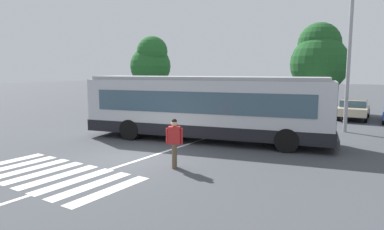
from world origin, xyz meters
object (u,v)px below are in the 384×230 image
Objects in this scene: pedestrian_crossing_street at (174,140)px; parked_car_silver at (244,102)px; parked_car_champagne at (354,108)px; background_tree_left at (151,62)px; background_tree_right at (319,58)px; parked_car_charcoal at (279,103)px; parked_car_white at (313,106)px; twin_arm_street_lamp at (350,31)px; parked_car_black at (216,100)px; city_transit_bus at (205,108)px.

parked_car_silver is at bearing 106.46° from pedestrian_crossing_street.
parked_car_champagne is 0.72× the size of background_tree_left.
parked_car_champagne is (8.07, 0.30, 0.00)m from parked_car_silver.
background_tree_right is at bearing 139.01° from parked_car_champagne.
pedestrian_crossing_street is at bearing -90.74° from background_tree_right.
parked_car_charcoal and parked_car_white have the same top height.
twin_arm_street_lamp is at bearing -13.62° from background_tree_left.
background_tree_right is at bearing 89.26° from pedestrian_crossing_street.
parked_car_charcoal is 9.50m from twin_arm_street_lamp.
parked_car_black is 0.52× the size of twin_arm_street_lamp.
parked_car_charcoal is (5.51, 0.24, 0.00)m from parked_car_black.
parked_car_charcoal is 5.39m from parked_car_champagne.
background_tree_right reaches higher than parked_car_champagne.
parked_car_white is at bearing 118.52° from twin_arm_street_lamp.
parked_car_charcoal is (-0.55, 12.08, -0.82)m from city_transit_bus.
twin_arm_street_lamp is (0.39, -5.69, 4.62)m from parked_car_champagne.
parked_car_white is 14.47m from background_tree_left.
parked_car_black is 1.00× the size of parked_car_white.
parked_car_silver is 0.98× the size of parked_car_champagne.
city_transit_bus is at bearing 108.31° from pedestrian_crossing_street.
pedestrian_crossing_street is 0.38× the size of parked_car_silver.
city_transit_bus is 2.65× the size of parked_car_black.
background_tree_right is at bearing 96.56° from parked_car_white.
parked_car_charcoal is at bearing 2.53° from parked_car_black.
city_transit_bus is 2.60× the size of parked_car_champagne.
pedestrian_crossing_street is 0.27× the size of background_tree_left.
pedestrian_crossing_street is at bearing -101.40° from parked_car_champagne.
parked_car_black is at bearing -177.47° from parked_car_charcoal.
parked_car_silver is at bearing -167.80° from parked_car_charcoal.
parked_car_black is at bearing 117.10° from city_transit_bus.
twin_arm_street_lamp is (8.46, -5.39, 4.62)m from parked_car_silver.
twin_arm_street_lamp is at bearing -45.95° from parked_car_charcoal.
parked_car_champagne is at bearing 67.75° from city_transit_bus.
city_transit_bus is 1.38× the size of twin_arm_street_lamp.
parked_car_white is 0.52× the size of twin_arm_street_lamp.
background_tree_left is 0.90× the size of background_tree_right.
parked_car_black is at bearing 179.82° from parked_car_champagne.
parked_car_charcoal and parked_car_champagne have the same top height.
parked_car_champagne is (4.83, 11.81, -0.82)m from city_transit_bus.
parked_car_champagne is 7.34m from twin_arm_street_lamp.
parked_car_champagne is at bearing 2.15° from parked_car_silver.
parked_car_black is 0.98× the size of parked_car_champagne.
parked_car_silver is 0.52× the size of twin_arm_street_lamp.
parked_car_black is at bearing 173.20° from parked_car_silver.
parked_car_champagne is 5.38m from background_tree_right.
parked_car_silver is 1.00× the size of parked_car_white.
parked_car_black is at bearing 15.01° from background_tree_left.
parked_car_silver is 11.04m from twin_arm_street_lamp.
twin_arm_street_lamp is (11.28, -5.73, 4.62)m from parked_car_black.
background_tree_right is at bearing 112.45° from twin_arm_street_lamp.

